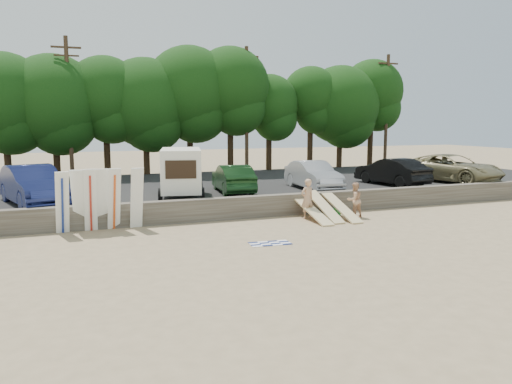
% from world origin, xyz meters
% --- Properties ---
extents(ground, '(120.00, 120.00, 0.00)m').
position_xyz_m(ground, '(0.00, 0.00, 0.00)').
color(ground, tan).
rests_on(ground, ground).
extents(seawall, '(44.00, 0.50, 1.00)m').
position_xyz_m(seawall, '(0.00, 3.00, 0.50)').
color(seawall, '#6B6356').
rests_on(seawall, ground).
extents(parking_lot, '(44.00, 14.50, 0.70)m').
position_xyz_m(parking_lot, '(0.00, 10.50, 0.35)').
color(parking_lot, '#282828').
rests_on(parking_lot, ground).
extents(treeline, '(33.11, 6.55, 9.13)m').
position_xyz_m(treeline, '(-1.52, 17.55, 6.11)').
color(treeline, '#382616').
rests_on(treeline, parking_lot).
extents(utility_poles, '(25.80, 0.26, 9.00)m').
position_xyz_m(utility_poles, '(2.00, 16.00, 5.43)').
color(utility_poles, '#473321').
rests_on(utility_poles, parking_lot).
extents(box_trailer, '(2.76, 4.04, 2.37)m').
position_xyz_m(box_trailer, '(-5.11, 5.85, 2.03)').
color(box_trailer, white).
rests_on(box_trailer, parking_lot).
extents(car_0, '(3.34, 5.65, 1.76)m').
position_xyz_m(car_0, '(-11.80, 5.97, 1.58)').
color(car_0, '#171F51').
rests_on(car_0, parking_lot).
extents(car_1, '(2.03, 4.59, 1.46)m').
position_xyz_m(car_1, '(-2.23, 6.46, 1.43)').
color(car_1, black).
rests_on(car_1, parking_lot).
extents(car_2, '(1.86, 4.75, 1.54)m').
position_xyz_m(car_2, '(2.32, 6.16, 1.47)').
color(car_2, '#A0A1A5').
rests_on(car_2, parking_lot).
extents(car_3, '(2.39, 4.98, 1.58)m').
position_xyz_m(car_3, '(7.49, 6.16, 1.49)').
color(car_3, black).
rests_on(car_3, parking_lot).
extents(car_4, '(4.34, 6.65, 1.70)m').
position_xyz_m(car_4, '(11.88, 6.08, 1.55)').
color(car_4, '#807751').
rests_on(car_4, parking_lot).
extents(surfboard_upright_0, '(0.58, 0.86, 2.50)m').
position_xyz_m(surfboard_upright_0, '(-10.59, 2.35, 1.25)').
color(surfboard_upright_0, white).
rests_on(surfboard_upright_0, ground).
extents(surfboard_upright_1, '(0.61, 0.80, 2.53)m').
position_xyz_m(surfboard_upright_1, '(-9.98, 2.63, 1.26)').
color(surfboard_upright_1, white).
rests_on(surfboard_upright_1, ground).
extents(surfboard_upright_2, '(0.52, 0.63, 2.55)m').
position_xyz_m(surfboard_upright_2, '(-9.54, 2.48, 1.28)').
color(surfboard_upright_2, white).
rests_on(surfboard_upright_2, ground).
extents(surfboard_upright_3, '(0.55, 0.72, 2.54)m').
position_xyz_m(surfboard_upright_3, '(-9.10, 2.61, 1.27)').
color(surfboard_upright_3, white).
rests_on(surfboard_upright_3, ground).
extents(surfboard_upright_4, '(0.58, 0.71, 2.54)m').
position_xyz_m(surfboard_upright_4, '(-8.62, 2.50, 1.27)').
color(surfboard_upright_4, white).
rests_on(surfboard_upright_4, ground).
extents(surfboard_upright_5, '(0.56, 0.71, 2.54)m').
position_xyz_m(surfboard_upright_5, '(-7.73, 2.44, 1.27)').
color(surfboard_upright_5, white).
rests_on(surfboard_upright_5, ground).
extents(surfboard_low_0, '(0.56, 2.92, 0.82)m').
position_xyz_m(surfboard_low_0, '(-0.15, 1.38, 0.41)').
color(surfboard_low_0, '#DBC28A').
rests_on(surfboard_low_0, ground).
extents(surfboard_low_1, '(0.56, 2.83, 1.12)m').
position_xyz_m(surfboard_low_1, '(0.52, 1.58, 0.56)').
color(surfboard_low_1, '#DBC28A').
rests_on(surfboard_low_1, ground).
extents(surfboard_low_2, '(0.56, 2.87, 1.00)m').
position_xyz_m(surfboard_low_2, '(1.28, 1.36, 0.50)').
color(surfboard_low_2, '#DBC28A').
rests_on(surfboard_low_2, ground).
extents(beachgoer_a, '(0.73, 0.55, 1.82)m').
position_xyz_m(beachgoer_a, '(-0.20, 1.87, 0.91)').
color(beachgoer_a, tan).
rests_on(beachgoer_a, ground).
extents(beachgoer_b, '(0.86, 0.70, 1.62)m').
position_xyz_m(beachgoer_b, '(1.96, 1.35, 0.81)').
color(beachgoer_b, tan).
rests_on(beachgoer_b, ground).
extents(cooler, '(0.41, 0.35, 0.32)m').
position_xyz_m(cooler, '(1.45, 2.15, 0.16)').
color(cooler, green).
rests_on(cooler, ground).
extents(gear_bag, '(0.34, 0.30, 0.22)m').
position_xyz_m(gear_bag, '(1.98, 2.40, 0.11)').
color(gear_bag, orange).
rests_on(gear_bag, ground).
extents(beach_towel, '(1.61, 1.61, 0.00)m').
position_xyz_m(beach_towel, '(-3.61, -1.92, 0.01)').
color(beach_towel, white).
rests_on(beach_towel, ground).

